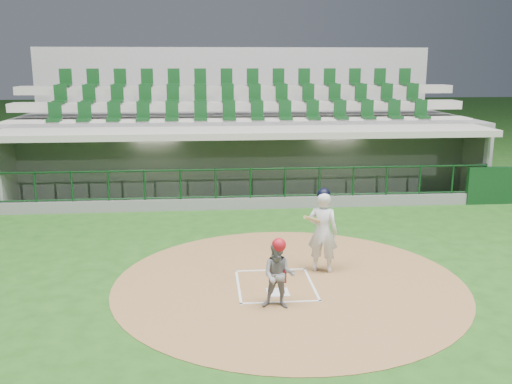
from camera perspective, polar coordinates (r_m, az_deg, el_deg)
ground at (r=12.03m, az=1.76°, el=-8.81°), size 120.00×120.00×0.00m
dirt_circle at (r=11.88m, az=3.33°, el=-9.08°), size 7.20×7.20×0.01m
home_plate at (r=11.38m, az=2.19°, el=-10.01°), size 0.43×0.43×0.02m
batter_box_chalk at (r=11.75m, az=1.94°, el=-9.28°), size 1.55×1.80×0.01m
dugout_structure at (r=19.30m, az=-0.54°, el=2.49°), size 16.40×3.70×3.00m
seating_deck at (r=22.25m, az=-1.58°, el=5.09°), size 17.00×6.72×5.15m
batter at (r=12.27m, az=6.68°, el=-3.83°), size 0.92×0.96×1.85m
catcher at (r=10.52m, az=2.28°, el=-8.17°), size 0.70×0.60×1.34m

